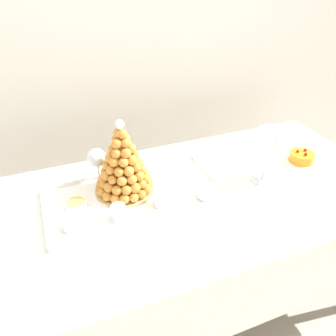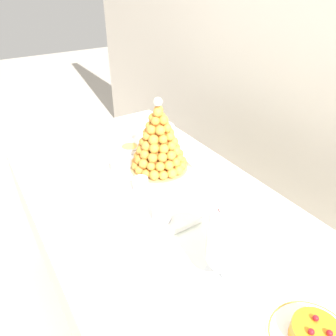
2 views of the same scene
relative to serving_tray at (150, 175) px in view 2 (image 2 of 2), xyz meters
name	(u,v)px [view 2 (image 2 of 2)]	position (x,y,z in m)	size (l,w,h in m)	color
ground_plane	(168,330)	(0.22, -0.06, -0.73)	(12.00, 12.00, 0.00)	beige
buffet_table	(168,232)	(0.22, -0.06, -0.11)	(1.69, 0.81, 0.73)	brown
serving_tray	(150,175)	(0.00, 0.00, 0.00)	(0.68, 0.36, 0.02)	white
croquembouche	(159,143)	(-0.02, 0.06, 0.12)	(0.24, 0.24, 0.31)	tan
dessert_cup_left	(104,149)	(-0.26, -0.09, 0.03)	(0.06, 0.06, 0.05)	silver
dessert_cup_mid_left	(117,166)	(-0.09, -0.10, 0.03)	(0.05, 0.05, 0.06)	silver
dessert_cup_centre	(141,185)	(0.08, -0.08, 0.03)	(0.06, 0.06, 0.06)	silver
dessert_cup_mid_right	(162,213)	(0.26, -0.10, 0.03)	(0.06, 0.06, 0.05)	silver
creme_brulee_ramekin	(130,148)	(-0.22, 0.02, 0.02)	(0.08, 0.08, 0.02)	white
macaron_goblet	(230,238)	(0.55, -0.08, 0.14)	(0.12, 0.12, 0.24)	white
wine_glass	(167,131)	(-0.10, 0.15, 0.12)	(0.08, 0.08, 0.16)	silver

